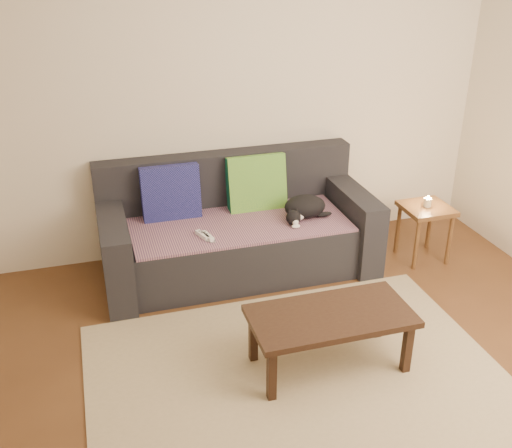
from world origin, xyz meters
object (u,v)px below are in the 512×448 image
at_px(side_table, 426,216).
at_px(coffee_table, 331,320).
at_px(cat, 304,208).
at_px(wii_remote_b, 203,235).
at_px(wii_remote_a, 208,236).
at_px(sofa, 237,233).

height_order(side_table, coffee_table, side_table).
xyz_separation_m(cat, wii_remote_b, (-0.83, -0.11, -0.07)).
relative_size(wii_remote_b, side_table, 0.32).
height_order(wii_remote_a, coffee_table, wii_remote_a).
distance_m(wii_remote_b, coffee_table, 1.25).
bearing_deg(side_table, coffee_table, -140.06).
height_order(cat, side_table, cat).
distance_m(cat, wii_remote_b, 0.84).
bearing_deg(coffee_table, side_table, 39.94).
relative_size(sofa, wii_remote_b, 14.00).
height_order(wii_remote_a, wii_remote_b, same).
distance_m(wii_remote_a, wii_remote_b, 0.04).
bearing_deg(coffee_table, cat, 76.78).
bearing_deg(coffee_table, wii_remote_b, 115.98).
distance_m(sofa, wii_remote_a, 0.43).
xyz_separation_m(wii_remote_a, coffee_table, (0.51, -1.09, -0.11)).
xyz_separation_m(cat, coffee_table, (-0.29, -1.23, -0.18)).
bearing_deg(wii_remote_b, coffee_table, -173.44).
bearing_deg(wii_remote_b, sofa, -71.43).
height_order(wii_remote_a, side_table, same).
relative_size(wii_remote_a, side_table, 0.32).
height_order(sofa, wii_remote_b, sofa).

